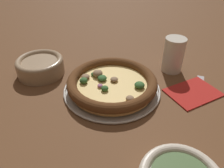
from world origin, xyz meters
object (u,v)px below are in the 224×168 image
(napkin, at_px, (193,92))
(fork, at_px, (200,87))
(drinking_cup, at_px, (173,55))
(pizza_tray, at_px, (112,89))
(pizza, at_px, (112,83))
(bowl_near, at_px, (40,66))

(napkin, xyz_separation_m, fork, (-0.04, 0.01, -0.00))
(fork, bearing_deg, drinking_cup, 52.12)
(pizza_tray, xyz_separation_m, drinking_cup, (-0.21, 0.12, 0.06))
(pizza, distance_m, drinking_cup, 0.25)
(pizza_tray, bearing_deg, napkin, 116.98)
(pizza_tray, xyz_separation_m, fork, (-0.15, 0.23, -0.00))
(pizza_tray, height_order, fork, pizza_tray)
(drinking_cup, distance_m, fork, 0.14)
(pizza_tray, relative_size, bowl_near, 1.90)
(bowl_near, relative_size, napkin, 0.83)
(pizza_tray, xyz_separation_m, bowl_near, (0.04, -0.26, 0.03))
(napkin, bearing_deg, drinking_cup, -134.26)
(pizza, height_order, napkin, pizza)
(bowl_near, height_order, napkin, bowl_near)
(bowl_near, xyz_separation_m, napkin, (-0.15, 0.48, -0.03))
(pizza, relative_size, napkin, 1.45)
(fork, bearing_deg, napkin, 150.12)
(drinking_cup, bearing_deg, napkin, 45.74)
(pizza, relative_size, drinking_cup, 2.28)
(pizza, xyz_separation_m, napkin, (-0.11, 0.22, -0.02))
(fork, bearing_deg, bowl_near, 100.43)
(pizza_tray, xyz_separation_m, napkin, (-0.11, 0.22, -0.00))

